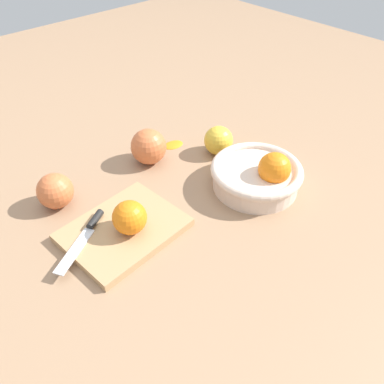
{
  "coord_description": "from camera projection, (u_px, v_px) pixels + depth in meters",
  "views": [
    {
      "loc": [
        0.4,
        0.5,
        0.55
      ],
      "look_at": [
        -0.01,
        0.06,
        0.04
      ],
      "focal_mm": 36.98,
      "sensor_mm": 36.0,
      "label": 1
    }
  ],
  "objects": [
    {
      "name": "ground_plane",
      "position": [
        171.0,
        194.0,
        0.85
      ],
      "size": [
        2.4,
        2.4,
        0.0
      ],
      "primitive_type": "plane",
      "color": "#997556"
    },
    {
      "name": "bowl",
      "position": [
        258.0,
        175.0,
        0.84
      ],
      "size": [
        0.2,
        0.2,
        0.09
      ],
      "color": "beige",
      "rests_on": "ground_plane"
    },
    {
      "name": "cutting_board",
      "position": [
        124.0,
        230.0,
        0.75
      ],
      "size": [
        0.23,
        0.18,
        0.02
      ],
      "primitive_type": "cube",
      "rotation": [
        0.0,
        0.0,
        0.07
      ],
      "color": "tan",
      "rests_on": "ground_plane"
    },
    {
      "name": "orange_on_board",
      "position": [
        130.0,
        218.0,
        0.72
      ],
      "size": [
        0.06,
        0.06,
        0.06
      ],
      "primitive_type": "sphere",
      "color": "orange",
      "rests_on": "cutting_board"
    },
    {
      "name": "knife",
      "position": [
        87.0,
        232.0,
        0.73
      ],
      "size": [
        0.14,
        0.09,
        0.01
      ],
      "color": "silver",
      "rests_on": "cutting_board"
    },
    {
      "name": "apple_front_left",
      "position": [
        219.0,
        140.0,
        0.94
      ],
      "size": [
        0.07,
        0.07,
        0.07
      ],
      "primitive_type": "sphere",
      "color": "gold",
      "rests_on": "ground_plane"
    },
    {
      "name": "apple_front_right",
      "position": [
        55.0,
        191.0,
        0.8
      ],
      "size": [
        0.07,
        0.07,
        0.07
      ],
      "primitive_type": "sphere",
      "color": "#CC6638",
      "rests_on": "ground_plane"
    },
    {
      "name": "apple_front_left_2",
      "position": [
        149.0,
        147.0,
        0.91
      ],
      "size": [
        0.08,
        0.08,
        0.08
      ],
      "primitive_type": "sphere",
      "color": "#CC6638",
      "rests_on": "ground_plane"
    },
    {
      "name": "citrus_peel",
      "position": [
        173.0,
        144.0,
        0.99
      ],
      "size": [
        0.06,
        0.04,
        0.01
      ],
      "primitive_type": "ellipsoid",
      "rotation": [
        0.0,
        0.0,
        2.99
      ],
      "color": "orange",
      "rests_on": "ground_plane"
    }
  ]
}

